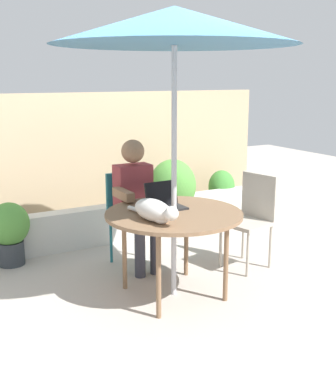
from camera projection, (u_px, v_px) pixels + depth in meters
The scene contains 13 objects.
ground_plane at pixel (174, 294), 4.27m from camera, with size 14.00×14.00×0.00m, color #ADA399.
fence_back at pixel (83, 162), 5.93m from camera, with size 4.86×0.08×1.64m, color tan.
planter_wall_low at pixel (104, 224), 5.54m from camera, with size 4.37×0.20×0.42m, color beige.
patio_table at pixel (174, 218), 4.11m from camera, with size 1.14×1.14×0.73m.
patio_umbrella at pixel (174, 26), 3.77m from camera, with size 1.91×1.91×2.34m.
chair_occupied at pixel (130, 210), 4.88m from camera, with size 0.40×0.40×0.91m.
chair_empty at pixel (252, 213), 4.81m from camera, with size 0.48×0.48×0.91m.
person_seated at pixel (136, 197), 4.71m from camera, with size 0.48×0.48×1.25m.
laptop at pixel (164, 200), 4.23m from camera, with size 0.31×0.26×0.21m.
cat at pixel (155, 211), 3.82m from camera, with size 0.25×0.65×0.17m.
potted_plant_near_fence at pixel (173, 192), 5.83m from camera, with size 0.55×0.55×0.88m.
potted_plant_by_chair at pixel (9, 230), 4.86m from camera, with size 0.39×0.39×0.63m.
potted_plant_corner at pixel (221, 193), 6.53m from camera, with size 0.35×0.35×0.63m.
Camera 1 is at (-1.98, -3.43, 1.82)m, focal length 46.57 mm.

